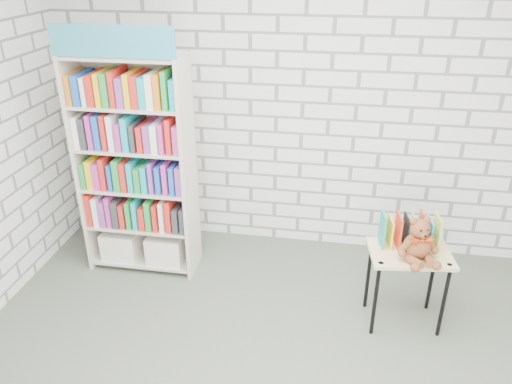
# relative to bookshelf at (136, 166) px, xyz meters

# --- Properties ---
(room_shell) EXTENTS (4.52, 4.02, 2.81)m
(room_shell) POSITION_rel_bookshelf_xyz_m (1.32, -1.36, 0.81)
(room_shell) COLOR silver
(room_shell) RESTS_ON ground
(bookshelf) EXTENTS (0.95, 0.37, 2.13)m
(bookshelf) POSITION_rel_bookshelf_xyz_m (0.00, 0.00, 0.00)
(bookshelf) COLOR beige
(bookshelf) RESTS_ON ground
(display_table) EXTENTS (0.63, 0.47, 0.63)m
(display_table) POSITION_rel_bookshelf_xyz_m (2.23, -0.42, -0.43)
(display_table) COLOR #D9C282
(display_table) RESTS_ON ground
(table_books) EXTENTS (0.43, 0.23, 0.24)m
(table_books) POSITION_rel_bookshelf_xyz_m (2.22, -0.33, -0.22)
(table_books) COLOR teal
(table_books) RESTS_ON display_table
(teddy_bear) EXTENTS (0.30, 0.29, 0.33)m
(teddy_bear) POSITION_rel_bookshelf_xyz_m (2.26, -0.51, -0.21)
(teddy_bear) COLOR brown
(teddy_bear) RESTS_ON display_table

